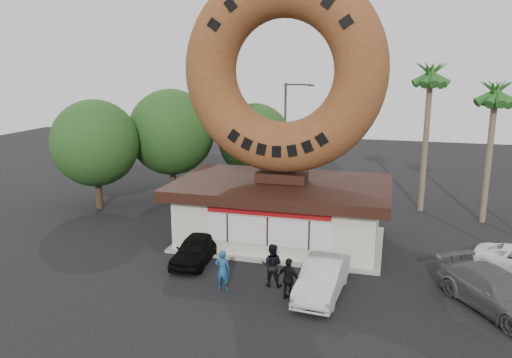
{
  "coord_description": "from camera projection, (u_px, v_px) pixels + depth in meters",
  "views": [
    {
      "loc": [
        5.45,
        -18.91,
        9.36
      ],
      "look_at": [
        -0.86,
        4.0,
        3.83
      ],
      "focal_mm": 35.0,
      "sensor_mm": 36.0,
      "label": 1
    }
  ],
  "objects": [
    {
      "name": "giant_donut",
      "position": [
        283.0,
        71.0,
        24.89
      ],
      "size": [
        10.33,
        2.63,
        10.33
      ],
      "primitive_type": "torus",
      "rotation": [
        1.57,
        0.0,
        0.0
      ],
      "color": "brown",
      "rests_on": "donut_shop"
    },
    {
      "name": "palm_near",
      "position": [
        430.0,
        79.0,
        30.59
      ],
      "size": [
        2.6,
        2.6,
        9.75
      ],
      "color": "#726651",
      "rests_on": "ground"
    },
    {
      "name": "palm_far",
      "position": [
        495.0,
        97.0,
        28.48
      ],
      "size": [
        2.6,
        2.6,
        8.75
      ],
      "color": "#726651",
      "rests_on": "ground"
    },
    {
      "name": "tree_west",
      "position": [
        171.0,
        132.0,
        34.9
      ],
      "size": [
        6.0,
        6.0,
        7.65
      ],
      "color": "#473321",
      "rests_on": "ground"
    },
    {
      "name": "tree_mid",
      "position": [
        255.0,
        140.0,
        35.5
      ],
      "size": [
        5.2,
        5.2,
        6.63
      ],
      "color": "#473321",
      "rests_on": "ground"
    },
    {
      "name": "person_center",
      "position": [
        272.0,
        265.0,
        21.29
      ],
      "size": [
        0.93,
        0.73,
        1.89
      ],
      "primitive_type": "imported",
      "rotation": [
        0.0,
        0.0,
        3.16
      ],
      "color": "black",
      "rests_on": "ground"
    },
    {
      "name": "tree_far",
      "position": [
        95.0,
        143.0,
        32.12
      ],
      "size": [
        5.6,
        5.6,
        7.14
      ],
      "color": "#473321",
      "rests_on": "ground"
    },
    {
      "name": "car_grey",
      "position": [
        497.0,
        292.0,
        19.22
      ],
      "size": [
        4.62,
        5.53,
        1.51
      ],
      "primitive_type": "imported",
      "rotation": [
        0.0,
        0.0,
        0.58
      ],
      "color": "#55575A",
      "rests_on": "ground"
    },
    {
      "name": "car_silver",
      "position": [
        322.0,
        278.0,
        20.5
      ],
      "size": [
        1.9,
        4.55,
        1.46
      ],
      "primitive_type": "imported",
      "rotation": [
        0.0,
        0.0,
        -0.08
      ],
      "color": "#BDBCC2",
      "rests_on": "ground"
    },
    {
      "name": "donut_shop",
      "position": [
        281.0,
        209.0,
        26.51
      ],
      "size": [
        11.2,
        7.2,
        3.8
      ],
      "color": "beige",
      "rests_on": "ground"
    },
    {
      "name": "ground",
      "position": [
        251.0,
        288.0,
        21.29
      ],
      "size": [
        90.0,
        90.0,
        0.0
      ],
      "primitive_type": "plane",
      "color": "black",
      "rests_on": "ground"
    },
    {
      "name": "person_right",
      "position": [
        289.0,
        279.0,
        20.04
      ],
      "size": [
        1.12,
        0.78,
        1.77
      ],
      "primitive_type": "imported",
      "rotation": [
        0.0,
        0.0,
        2.76
      ],
      "color": "black",
      "rests_on": "ground"
    },
    {
      "name": "street_lamp",
      "position": [
        287.0,
        133.0,
        35.78
      ],
      "size": [
        2.11,
        0.2,
        8.0
      ],
      "color": "#59595E",
      "rests_on": "ground"
    },
    {
      "name": "person_left",
      "position": [
        223.0,
        270.0,
        20.92
      ],
      "size": [
        0.68,
        0.48,
        1.77
      ],
      "primitive_type": "imported",
      "rotation": [
        0.0,
        0.0,
        3.22
      ],
      "color": "navy",
      "rests_on": "ground"
    },
    {
      "name": "car_black",
      "position": [
        195.0,
        249.0,
        23.88
      ],
      "size": [
        1.67,
        3.91,
        1.31
      ],
      "primitive_type": "imported",
      "rotation": [
        0.0,
        0.0,
        0.03
      ],
      "color": "black",
      "rests_on": "ground"
    }
  ]
}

